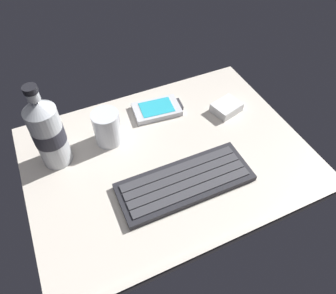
{
  "coord_description": "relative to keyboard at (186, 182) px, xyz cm",
  "views": [
    {
      "loc": [
        -19.51,
        -42.51,
        56.98
      ],
      "look_at": [
        0.0,
        0.0,
        3.0
      ],
      "focal_mm": 33.97,
      "sensor_mm": 36.0,
      "label": 1
    }
  ],
  "objects": [
    {
      "name": "charger_block",
      "position": [
        20.02,
        16.21,
        0.39
      ],
      "size": [
        8.18,
        7.18,
        2.4
      ],
      "primitive_type": "cube",
      "rotation": [
        0.0,
        0.0,
        0.25
      ],
      "color": "white",
      "rests_on": "ground_plane"
    },
    {
      "name": "water_bottle",
      "position": [
        -23.46,
        18.32,
        8.2
      ],
      "size": [
        6.73,
        6.73,
        20.8
      ],
      "color": "silver",
      "rests_on": "ground_plane"
    },
    {
      "name": "ground_plane",
      "position": [
        -0.19,
        8.53,
        -1.79
      ],
      "size": [
        64.0,
        48.0,
        2.8
      ],
      "color": "beige"
    },
    {
      "name": "keyboard",
      "position": [
        0.0,
        0.0,
        0.0
      ],
      "size": [
        29.09,
        11.23,
        1.7
      ],
      "color": "#232328",
      "rests_on": "ground_plane"
    },
    {
      "name": "handheld_device",
      "position": [
        3.53,
        23.65,
        -0.08
      ],
      "size": [
        13.33,
        8.83,
        1.5
      ],
      "color": "silver",
      "rests_on": "ground_plane"
    },
    {
      "name": "juice_cup",
      "position": [
        -11.0,
        19.1,
        3.1
      ],
      "size": [
        6.4,
        6.4,
        8.5
      ],
      "color": "silver",
      "rests_on": "ground_plane"
    }
  ]
}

